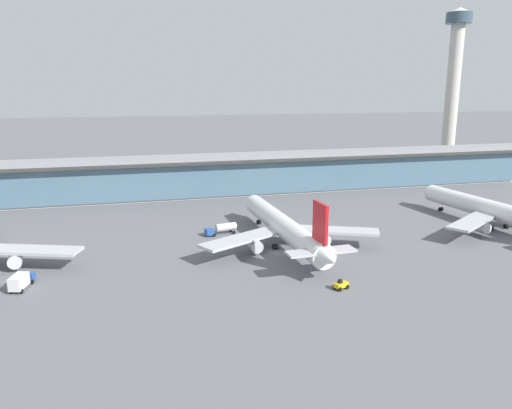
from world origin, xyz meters
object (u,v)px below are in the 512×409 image
airliner_centre_stand (284,227)px  service_truck_mid_apron_yellow (341,285)px  airliner_right_stand (496,211)px  control_tower (454,77)px  service_truck_near_nose_blue (222,228)px  service_truck_under_wing_blue (21,281)px

airliner_centre_stand → service_truck_mid_apron_yellow: (2.49, -28.38, -4.11)m
airliner_right_stand → control_tower: bearing=60.8°
control_tower → service_truck_near_nose_blue: bearing=-146.4°
airliner_centre_stand → control_tower: size_ratio=0.74×
service_truck_under_wing_blue → service_truck_near_nose_blue: bearing=30.1°
service_truck_under_wing_blue → service_truck_mid_apron_yellow: (60.57, -16.22, -0.82)m
service_truck_near_nose_blue → control_tower: control_tower is taller
airliner_right_stand → service_truck_near_nose_blue: bearing=169.5°
service_truck_near_nose_blue → service_truck_under_wing_blue: bearing=-149.9°
airliner_right_stand → service_truck_near_nose_blue: size_ratio=6.70×
service_truck_near_nose_blue → service_truck_under_wing_blue: size_ratio=1.16×
airliner_centre_stand → service_truck_near_nose_blue: (-12.92, 13.97, -3.28)m
airliner_centre_stand → service_truck_mid_apron_yellow: size_ratio=18.16×
airliner_right_stand → control_tower: 122.06m
airliner_centre_stand → service_truck_mid_apron_yellow: 28.79m
airliner_centre_stand → airliner_right_stand: size_ratio=1.00×
airliner_centre_stand → control_tower: (118.42, 101.27, 38.58)m
service_truck_under_wing_blue → service_truck_mid_apron_yellow: bearing=-15.0°
airliner_centre_stand → control_tower: bearing=40.5°
service_truck_under_wing_blue → control_tower: size_ratio=0.10×
service_truck_near_nose_blue → service_truck_mid_apron_yellow: size_ratio=2.71×
airliner_right_stand → service_truck_under_wing_blue: (-120.07, -12.31, -3.29)m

